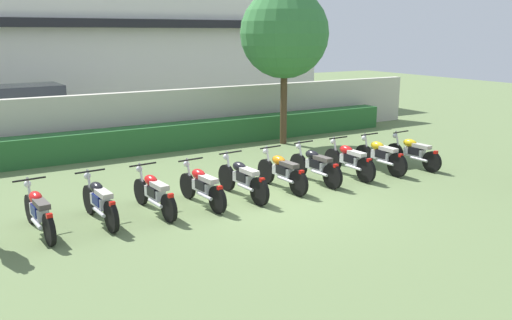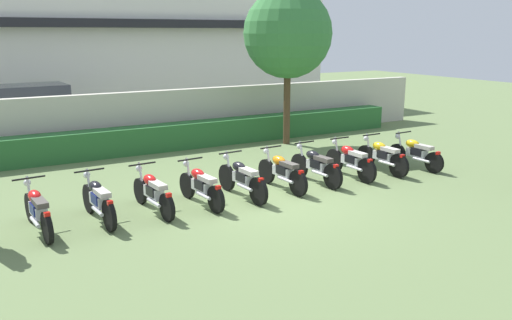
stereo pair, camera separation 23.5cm
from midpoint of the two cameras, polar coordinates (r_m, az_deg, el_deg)
ground at (r=11.68m, az=2.58°, el=-4.33°), size 60.00×60.00×0.00m
building at (r=26.39m, az=-16.96°, el=13.58°), size 21.98×6.50×7.61m
compound_wall at (r=17.38m, az=-9.20°, el=4.60°), size 20.88×0.30×1.82m
hedge_row at (r=16.82m, az=-8.30°, el=2.60°), size 16.71×0.70×0.82m
parked_car at (r=19.72m, az=-23.09°, el=4.83°), size 4.61×2.32×1.89m
tree_near_inspector at (r=17.17m, az=3.91°, el=13.62°), size 2.86×2.86×5.03m
motorcycle_in_row_0 at (r=10.45m, az=-22.24°, el=-5.05°), size 0.60×1.92×0.95m
motorcycle_in_row_1 at (r=10.62m, az=-16.30°, el=-4.21°), size 0.60×1.86×0.96m
motorcycle_in_row_2 at (r=10.93m, az=-10.63°, el=-3.44°), size 0.60×1.91×0.94m
motorcycle_in_row_3 at (r=11.21m, az=-5.46°, el=-2.80°), size 0.60×1.83×0.95m
motorcycle_in_row_4 at (r=11.68m, az=-0.97°, el=-2.00°), size 0.60×1.96×0.97m
motorcycle_in_row_5 at (r=12.30m, az=3.41°, el=-1.23°), size 0.60×1.88×0.96m
motorcycle_in_row_6 at (r=12.90m, az=7.09°, el=-0.58°), size 0.60×1.90×0.96m
motorcycle_in_row_7 at (r=13.54m, az=10.79°, el=-0.02°), size 0.60×1.88×0.97m
motorcycle_in_row_8 at (r=14.21m, az=14.12°, el=0.44°), size 0.60×1.85×0.97m
motorcycle_in_row_9 at (r=14.93m, az=17.52°, el=0.78°), size 0.60×1.84×0.94m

